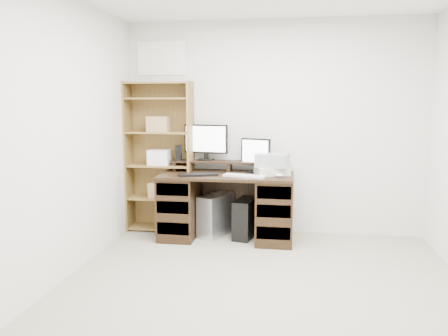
% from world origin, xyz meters
% --- Properties ---
extents(room, '(3.54, 4.04, 2.54)m').
position_xyz_m(room, '(-0.00, 0.00, 1.25)').
color(room, '#9D957C').
rests_on(room, ground).
extents(desk, '(1.50, 0.70, 0.75)m').
position_xyz_m(desk, '(-0.50, 1.64, 0.39)').
color(desk, black).
rests_on(desk, ground).
extents(riser_shelf, '(1.40, 0.22, 0.12)m').
position_xyz_m(riser_shelf, '(-0.50, 1.85, 0.84)').
color(riser_shelf, black).
rests_on(riser_shelf, desk).
extents(monitor_wide, '(0.54, 0.16, 0.43)m').
position_xyz_m(monitor_wide, '(-0.79, 1.89, 1.11)').
color(monitor_wide, black).
rests_on(monitor_wide, riser_shelf).
extents(monitor_small, '(0.35, 0.19, 0.39)m').
position_xyz_m(monitor_small, '(-0.19, 1.82, 0.96)').
color(monitor_small, black).
rests_on(monitor_small, desk).
extents(speaker, '(0.08, 0.08, 0.18)m').
position_xyz_m(speaker, '(-1.11, 1.82, 0.96)').
color(speaker, black).
rests_on(speaker, riser_shelf).
extents(keyboard_black, '(0.46, 0.29, 0.02)m').
position_xyz_m(keyboard_black, '(-0.80, 1.48, 0.76)').
color(keyboard_black, black).
rests_on(keyboard_black, desk).
extents(keyboard_white, '(0.49, 0.25, 0.02)m').
position_xyz_m(keyboard_white, '(-0.28, 1.48, 0.76)').
color(keyboard_white, silver).
rests_on(keyboard_white, desk).
extents(mouse, '(0.10, 0.07, 0.04)m').
position_xyz_m(mouse, '(0.10, 1.53, 0.77)').
color(mouse, silver).
rests_on(mouse, desk).
extents(printer, '(0.43, 0.37, 0.09)m').
position_xyz_m(printer, '(0.01, 1.67, 0.79)').
color(printer, '#BCB3A4').
rests_on(printer, desk).
extents(basket, '(0.39, 0.31, 0.15)m').
position_xyz_m(basket, '(0.01, 1.67, 0.91)').
color(basket, '#969BA0').
rests_on(basket, printer).
extents(tower_silver, '(0.39, 0.53, 0.49)m').
position_xyz_m(tower_silver, '(-0.64, 1.72, 0.24)').
color(tower_silver, silver).
rests_on(tower_silver, ground).
extents(tower_black, '(0.27, 0.48, 0.45)m').
position_xyz_m(tower_black, '(-0.29, 1.70, 0.22)').
color(tower_black, black).
rests_on(tower_black, ground).
extents(bookshelf, '(0.80, 0.30, 1.80)m').
position_xyz_m(bookshelf, '(-1.35, 1.86, 0.92)').
color(bookshelf, olive).
rests_on(bookshelf, ground).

